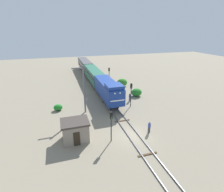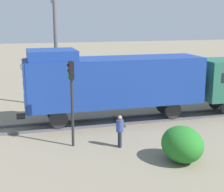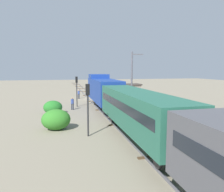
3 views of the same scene
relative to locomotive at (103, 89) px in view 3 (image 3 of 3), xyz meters
The scene contains 14 objects.
ground_plane 12.21m from the locomotive, 90.00° to the right, with size 148.28×148.28×0.00m, color gray.
railway_track 12.20m from the locomotive, 90.00° to the right, with size 2.40×98.86×0.16m.
locomotive is the anchor object (origin of this frame).
passenger_car_leading 13.34m from the locomotive, 90.00° to the left, with size 2.84×14.00×3.66m.
traffic_signal_near 12.64m from the locomotive, 104.67° to the right, with size 0.32×0.34×4.16m.
traffic_signal_mid 4.59m from the locomotive, 42.02° to the right, with size 0.32×0.34×4.46m.
traffic_signal_far 12.12m from the locomotive, 72.72° to the left, with size 0.32×0.34×4.35m.
worker_near_track 12.29m from the locomotive, 78.62° to the right, with size 0.38×0.38×1.70m.
worker_by_signal 4.62m from the locomotive, ahead, with size 0.38×0.38×1.70m.
catenary_mast 6.01m from the locomotive, 150.75° to the right, with size 1.94×0.28×8.17m.
relay_hut 13.03m from the locomotive, 125.36° to the right, with size 3.50×2.90×2.74m.
bush_near 11.06m from the locomotive, 55.29° to the left, with size 2.62×2.14×1.91m, color #307826.
bush_mid 9.79m from the locomotive, behind, with size 1.53×1.25×1.11m, color #1E7E26.
bush_far 7.15m from the locomotive, 12.89° to the left, with size 2.30×1.88×1.67m, color #247126.
Camera 3 is at (5.76, 41.06, 5.55)m, focal length 35.00 mm.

